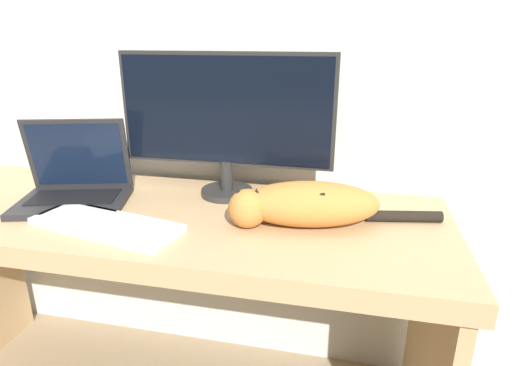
{
  "coord_description": "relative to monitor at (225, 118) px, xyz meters",
  "views": [
    {
      "loc": [
        0.55,
        -0.8,
        1.24
      ],
      "look_at": [
        0.31,
        0.27,
        0.86
      ],
      "focal_mm": 30.0,
      "sensor_mm": 36.0,
      "label": 1
    }
  ],
  "objects": [
    {
      "name": "laptop",
      "position": [
        -0.45,
        -0.16,
        -0.2
      ],
      "size": [
        0.37,
        0.32,
        0.26
      ],
      "rotation": [
        0.0,
        0.0,
        0.28
      ],
      "color": "#232326",
      "rests_on": "desk"
    },
    {
      "name": "small_toy",
      "position": [
        0.44,
        -0.05,
        -0.23
      ],
      "size": [
        0.05,
        0.05,
        0.05
      ],
      "color": "gold",
      "rests_on": "desk"
    },
    {
      "name": "external_keyboard",
      "position": [
        -0.25,
        -0.32,
        -0.24
      ],
      "size": [
        0.45,
        0.23,
        0.02
      ],
      "rotation": [
        0.0,
        0.0,
        -0.21
      ],
      "color": "white",
      "rests_on": "desk"
    },
    {
      "name": "cat",
      "position": [
        0.28,
        -0.18,
        -0.19
      ],
      "size": [
        0.59,
        0.23,
        0.12
      ],
      "rotation": [
        0.0,
        0.0,
        0.18
      ],
      "color": "#C67A38",
      "rests_on": "desk"
    },
    {
      "name": "monitor",
      "position": [
        0.0,
        0.0,
        0.0
      ],
      "size": [
        0.69,
        0.17,
        0.46
      ],
      "color": "#282828",
      "rests_on": "desk"
    },
    {
      "name": "wall_back",
      "position": [
        -0.16,
        0.18,
        0.31
      ],
      "size": [
        6.4,
        0.06,
        2.6
      ],
      "color": "silver",
      "rests_on": "ground_plane"
    },
    {
      "name": "desk",
      "position": [
        -0.16,
        -0.18,
        -0.4
      ],
      "size": [
        1.72,
        0.6,
        0.73
      ],
      "color": "tan",
      "rests_on": "ground_plane"
    }
  ]
}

